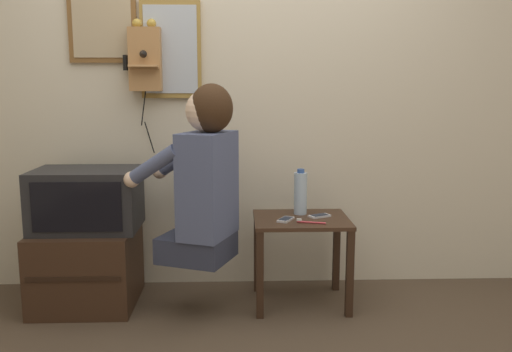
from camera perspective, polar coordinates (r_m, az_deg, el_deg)
The scene contains 13 objects.
ground_plane at distance 2.74m, azimuth -1.12°, elevation -18.05°, with size 14.00×14.00×0.00m, color #4C3D2D.
wall_back at distance 3.41m, azimuth -1.46°, elevation 9.63°, with size 6.80×0.05×2.55m.
side_table at distance 3.16m, azimuth 4.76°, elevation -6.27°, with size 0.54×0.45×0.51m.
person at distance 2.92m, azimuth -5.55°, elevation 0.08°, with size 0.62×0.52×0.96m.
tv_stand at distance 3.35m, azimuth -17.35°, elevation -9.06°, with size 0.56×0.55×0.45m.
television at distance 3.24m, azimuth -17.38°, elevation -2.36°, with size 0.59×0.41×0.35m.
wall_phone_antique at distance 3.38m, azimuth -11.58°, elevation 12.04°, with size 0.23×0.19×0.80m.
framed_picture at distance 3.49m, azimuth -15.87°, elevation 14.92°, with size 0.41×0.03×0.43m.
wall_mirror at distance 3.40m, azimuth -8.95°, elevation 13.00°, with size 0.36×0.04×0.58m.
cell_phone_held at distance 3.07m, azimuth 3.14°, elevation -4.59°, with size 0.11×0.14×0.01m.
cell_phone_spare at distance 3.17m, azimuth 6.70°, elevation -4.18°, with size 0.14×0.11×0.01m.
water_bottle at distance 3.21m, azimuth 4.70°, elevation -1.77°, with size 0.08×0.08×0.27m.
toothbrush at distance 3.02m, azimuth 5.60°, elevation -4.83°, with size 0.16×0.06×0.02m.
Camera 1 is at (-0.03, -2.43, 1.26)m, focal length 38.00 mm.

